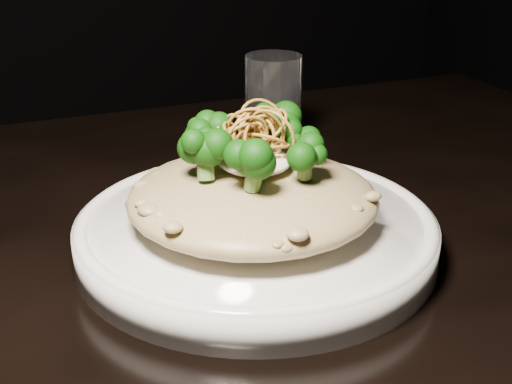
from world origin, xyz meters
TOP-DOWN VIEW (x-y plane):
  - table at (0.00, 0.00)m, footprint 1.10×0.80m
  - plate at (0.00, -0.05)m, footprint 0.30×0.30m
  - risotto at (-0.01, -0.05)m, footprint 0.20×0.20m
  - broccoli at (-0.01, -0.05)m, footprint 0.14×0.14m
  - cheese at (-0.00, -0.05)m, footprint 0.06×0.06m
  - shallots at (0.00, -0.04)m, footprint 0.06×0.06m
  - drinking_glass at (0.11, 0.17)m, footprint 0.08×0.08m

SIDE VIEW (x-z plane):
  - table at x=0.00m, z-range 0.29..1.04m
  - plate at x=0.00m, z-range 0.75..0.78m
  - risotto at x=-0.01m, z-range 0.78..0.83m
  - drinking_glass at x=0.11m, z-range 0.75..0.86m
  - cheese at x=0.00m, z-range 0.83..0.84m
  - broccoli at x=-0.01m, z-range 0.83..0.88m
  - shallots at x=0.00m, z-range 0.84..0.88m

